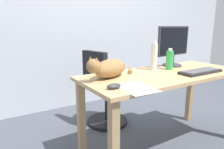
% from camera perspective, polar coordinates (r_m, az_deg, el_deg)
% --- Properties ---
extents(ground_plane, '(8.00, 8.00, 0.00)m').
position_cam_1_polar(ground_plane, '(2.23, 13.28, -18.50)').
color(ground_plane, '#474C56').
extents(back_wall, '(6.00, 0.04, 2.60)m').
position_cam_1_polar(back_wall, '(3.16, -6.01, 15.61)').
color(back_wall, silver).
rests_on(back_wall, ground_plane).
extents(desk, '(1.57, 0.65, 0.74)m').
position_cam_1_polar(desk, '(1.98, 14.23, -2.64)').
color(desk, tan).
rests_on(desk, ground_plane).
extents(office_chair, '(0.49, 0.48, 0.89)m').
position_cam_1_polar(office_chair, '(2.46, -2.19, -5.35)').
color(office_chair, black).
rests_on(office_chair, ground_plane).
extents(monitor, '(0.48, 0.20, 0.41)m').
position_cam_1_polar(monitor, '(2.30, 16.42, 7.84)').
color(monitor, '#333338').
rests_on(monitor, desk).
extents(keyboard, '(0.44, 0.15, 0.03)m').
position_cam_1_polar(keyboard, '(2.05, 23.01, 0.76)').
color(keyboard, '#232328').
rests_on(keyboard, desk).
extents(cat, '(0.58, 0.30, 0.20)m').
position_cam_1_polar(cat, '(1.71, -0.87, 1.80)').
color(cat, olive).
rests_on(cat, desk).
extents(computer_mouse, '(0.11, 0.06, 0.04)m').
position_cam_1_polar(computer_mouse, '(1.42, 0.53, -3.17)').
color(computer_mouse, '#333338').
rests_on(computer_mouse, desk).
extents(paper_sheet, '(0.22, 0.31, 0.00)m').
position_cam_1_polar(paper_sheet, '(1.44, 6.47, -3.70)').
color(paper_sheet, white).
rests_on(paper_sheet, desk).
extents(water_bottle, '(0.07, 0.07, 0.21)m').
position_cam_1_polar(water_bottle, '(2.11, 15.45, 3.89)').
color(water_bottle, green).
rests_on(water_bottle, desk).
extents(spray_bottle, '(0.07, 0.07, 0.28)m').
position_cam_1_polar(spray_bottle, '(2.04, 11.36, 4.81)').
color(spray_bottle, silver).
rests_on(spray_bottle, desk).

